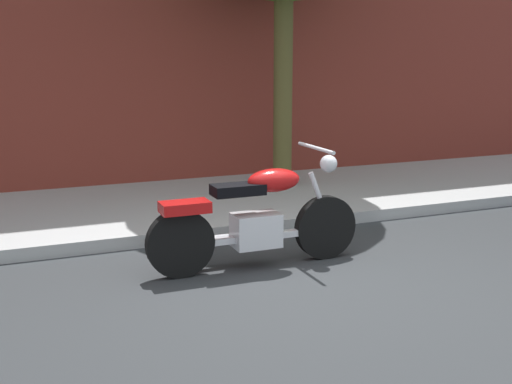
# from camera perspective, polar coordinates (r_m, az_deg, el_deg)

# --- Properties ---
(ground_plane) EXTENTS (60.00, 60.00, 0.00)m
(ground_plane) POSITION_cam_1_polar(r_m,az_deg,el_deg) (5.85, 4.78, -7.82)
(ground_plane) COLOR #303335
(sidewalk) EXTENTS (23.62, 2.80, 0.14)m
(sidewalk) POSITION_cam_1_polar(r_m,az_deg,el_deg) (8.46, -4.44, -1.03)
(sidewalk) COLOR #A7A7A7
(sidewalk) RESTS_ON ground
(motorcycle) EXTENTS (2.10, 0.70, 1.13)m
(motorcycle) POSITION_cam_1_polar(r_m,az_deg,el_deg) (6.07, -0.03, -2.40)
(motorcycle) COLOR black
(motorcycle) RESTS_ON ground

